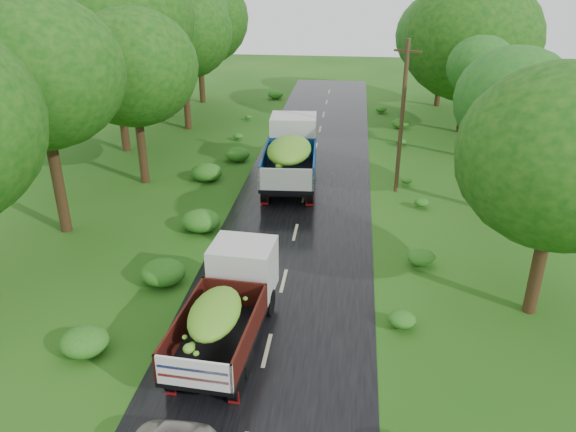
# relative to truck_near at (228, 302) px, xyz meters

# --- Properties ---
(road) EXTENTS (6.50, 80.00, 0.02)m
(road) POSITION_rel_truck_near_xyz_m (1.20, 0.60, -1.36)
(road) COLOR black
(road) RESTS_ON ground
(road_lines) EXTENTS (0.12, 69.60, 0.00)m
(road_lines) POSITION_rel_truck_near_xyz_m (1.20, 1.60, -1.34)
(road_lines) COLOR #BFB78C
(road_lines) RESTS_ON road
(truck_near) EXTENTS (2.43, 5.88, 2.42)m
(truck_near) POSITION_rel_truck_near_xyz_m (0.00, 0.00, 0.00)
(truck_near) COLOR black
(truck_near) RESTS_ON ground
(truck_far) EXTENTS (2.86, 7.19, 2.97)m
(truck_far) POSITION_rel_truck_near_xyz_m (0.34, 13.58, 0.31)
(truck_far) COLOR black
(truck_far) RESTS_ON ground
(utility_pole) EXTENTS (1.21, 0.63, 7.40)m
(utility_pole) POSITION_rel_truck_near_xyz_m (5.72, 12.85, 2.44)
(utility_pole) COLOR #382616
(utility_pole) RESTS_ON ground
(trees_left) EXTENTS (6.92, 33.44, 9.63)m
(trees_left) POSITION_rel_truck_near_xyz_m (-9.09, 17.65, 5.28)
(trees_left) COLOR black
(trees_left) RESTS_ON ground
(trees_right) EXTENTS (4.89, 32.47, 7.93)m
(trees_right) POSITION_rel_truck_near_xyz_m (10.14, 19.41, 4.12)
(trees_right) COLOR black
(trees_right) RESTS_ON ground
(shrubs) EXTENTS (11.90, 44.00, 0.70)m
(shrubs) POSITION_rel_truck_near_xyz_m (1.20, 9.60, -1.02)
(shrubs) COLOR #186619
(shrubs) RESTS_ON ground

